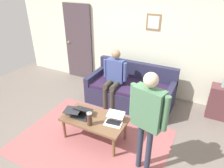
# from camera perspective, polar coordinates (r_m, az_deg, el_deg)

# --- Properties ---
(ground_plane) EXTENTS (7.68, 7.68, 0.00)m
(ground_plane) POSITION_cam_1_polar(r_m,az_deg,el_deg) (3.89, -5.21, -15.23)
(ground_plane) COLOR #70655D
(area_rug) EXTENTS (2.63, 1.97, 0.01)m
(area_rug) POSITION_cam_1_polar(r_m,az_deg,el_deg) (3.87, -5.53, -15.50)
(area_rug) COLOR #A05858
(area_rug) RESTS_ON ground_plane
(back_wall) EXTENTS (7.04, 0.11, 2.70)m
(back_wall) POSITION_cam_1_polar(r_m,az_deg,el_deg) (5.01, 7.69, 12.57)
(back_wall) COLOR silver
(back_wall) RESTS_ON ground_plane
(interior_door) EXTENTS (0.82, 0.09, 2.05)m
(interior_door) POSITION_cam_1_polar(r_m,az_deg,el_deg) (5.79, -9.26, 11.22)
(interior_door) COLOR #4B3C43
(interior_door) RESTS_ON ground_plane
(couch) EXTENTS (1.91, 0.93, 0.88)m
(couch) POSITION_cam_1_polar(r_m,az_deg,el_deg) (4.75, 5.27, -1.86)
(couch) COLOR #272742
(couch) RESTS_ON ground_plane
(coffee_table) EXTENTS (1.13, 0.59, 0.45)m
(coffee_table) POSITION_cam_1_polar(r_m,az_deg,el_deg) (3.68, -4.98, -10.11)
(coffee_table) COLOR brown
(coffee_table) RESTS_ON ground_plane
(laptop_left) EXTENTS (0.34, 0.31, 0.15)m
(laptop_left) POSITION_cam_1_polar(r_m,az_deg,el_deg) (3.71, -8.35, -8.13)
(laptop_left) COLOR #28282D
(laptop_left) RESTS_ON coffee_table
(laptop_center) EXTENTS (0.33, 0.36, 0.13)m
(laptop_center) POSITION_cam_1_polar(r_m,az_deg,el_deg) (3.53, 0.59, -10.01)
(laptop_center) COLOR silver
(laptop_center) RESTS_ON coffee_table
(laptop_right) EXTENTS (0.35, 0.40, 0.13)m
(laptop_right) POSITION_cam_1_polar(r_m,az_deg,el_deg) (3.78, -10.42, -7.52)
(laptop_right) COLOR #28282D
(laptop_right) RESTS_ON coffee_table
(french_press) EXTENTS (0.11, 0.09, 0.27)m
(french_press) POSITION_cam_1_polar(r_m,az_deg,el_deg) (3.44, -6.27, -9.60)
(french_press) COLOR #4C3323
(french_press) RESTS_ON coffee_table
(side_shelf) EXTENTS (0.42, 0.32, 0.71)m
(side_shelf) POSITION_cam_1_polar(r_m,az_deg,el_deg) (4.78, 27.64, -4.45)
(side_shelf) COLOR brown
(side_shelf) RESTS_ON ground_plane
(person_standing) EXTENTS (0.58, 0.28, 1.64)m
(person_standing) POSITION_cam_1_polar(r_m,az_deg,el_deg) (2.77, 9.90, -7.97)
(person_standing) COLOR #2B3143
(person_standing) RESTS_ON ground_plane
(person_seated) EXTENTS (0.55, 0.51, 1.28)m
(person_seated) POSITION_cam_1_polar(r_m,az_deg,el_deg) (4.48, 0.64, 2.46)
(person_seated) COLOR #3C382D
(person_seated) RESTS_ON ground_plane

